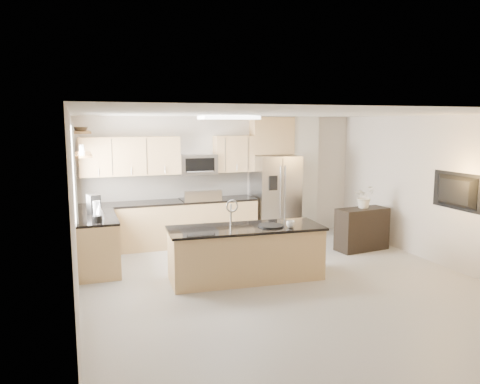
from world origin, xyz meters
name	(u,v)px	position (x,y,z in m)	size (l,w,h in m)	color
floor	(287,286)	(0.00, 0.00, 0.00)	(6.50, 6.50, 0.00)	#9A9793
ceiling	(289,114)	(0.00, 0.00, 2.60)	(6.00, 6.50, 0.02)	silver
wall_back	(223,178)	(0.00, 3.25, 1.30)	(6.00, 0.02, 2.60)	beige
wall_front	(453,264)	(0.00, -3.25, 1.30)	(6.00, 0.02, 2.60)	beige
wall_left	(74,216)	(-3.00, 0.00, 1.30)	(0.02, 6.50, 2.60)	beige
wall_right	(448,192)	(3.00, 0.00, 1.30)	(0.02, 6.50, 2.60)	beige
back_counter	(170,223)	(-1.23, 2.93, 0.47)	(3.55, 0.66, 1.44)	tan
left_counter	(97,243)	(-2.67, 1.85, 0.46)	(0.66, 1.50, 0.92)	tan
range	(200,221)	(-0.60, 2.92, 0.47)	(0.76, 0.64, 1.14)	black
upper_cabinets	(163,155)	(-1.30, 3.09, 1.83)	(3.50, 0.33, 0.75)	tan
microwave	(198,164)	(-0.60, 3.04, 1.63)	(0.76, 0.40, 0.40)	#A5A5A7
refrigerator	(275,197)	(1.06, 2.87, 0.89)	(0.92, 0.78, 1.78)	#A5A5A7
partition_column	(303,176)	(1.82, 3.10, 1.30)	(0.60, 0.30, 2.60)	beige
window	(75,173)	(-2.98, 1.85, 1.65)	(0.04, 1.15, 1.65)	white
shelf_lower	(82,155)	(-2.85, 1.95, 1.95)	(0.30, 1.20, 0.04)	brown
shelf_upper	(81,132)	(-2.85, 1.95, 2.32)	(0.30, 1.20, 0.04)	brown
ceiling_fixture	(229,118)	(-0.40, 1.60, 2.56)	(1.00, 0.50, 0.06)	white
island	(246,253)	(-0.47, 0.54, 0.43)	(2.50, 1.04, 1.27)	tan
credenza	(362,229)	(2.27, 1.40, 0.41)	(1.03, 0.43, 0.83)	black
cup	(290,224)	(0.17, 0.25, 0.90)	(0.14, 0.14, 0.11)	white
platter	(271,226)	(-0.08, 0.43, 0.86)	(0.41, 0.41, 0.02)	black
blender	(97,213)	(-2.67, 1.32, 1.07)	(0.15, 0.15, 0.34)	black
kettle	(99,211)	(-2.62, 1.63, 1.04)	(0.21, 0.21, 0.26)	#A5A5A7
coffee_maker	(94,205)	(-2.69, 2.04, 1.08)	(0.24, 0.26, 0.34)	black
bowl	(80,128)	(-2.85, 2.29, 2.38)	(0.36, 0.36, 0.09)	#A5A5A7
flower_vase	(364,191)	(2.32, 1.44, 1.16)	(0.60, 0.52, 0.66)	silver
television	(453,191)	(2.91, -0.20, 1.35)	(1.08, 0.14, 0.62)	black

